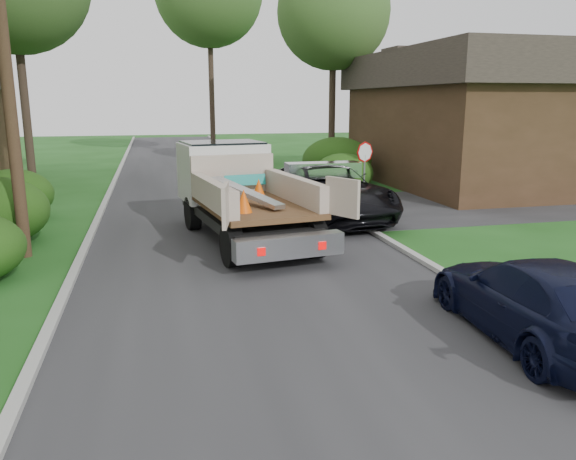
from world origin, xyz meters
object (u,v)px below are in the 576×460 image
at_px(stop_sign, 365,161).
at_px(flatbed_truck, 235,186).
at_px(navy_suv, 537,300).
at_px(utility_pole, 4,45).
at_px(black_pickup, 326,192).
at_px(house_right, 483,117).
at_px(tree_right_far, 334,12).

xyz_separation_m(stop_sign, flatbed_truck, (-5.10, -2.63, -0.33)).
distance_m(flatbed_truck, navy_suv, 9.64).
relative_size(utility_pole, black_pickup, 1.54).
xyz_separation_m(utility_pole, navy_suv, (9.28, -7.48, -4.48)).
relative_size(house_right, flatbed_truck, 1.77).
xyz_separation_m(flatbed_truck, black_pickup, (3.34, 1.56, -0.54)).
xyz_separation_m(house_right, tree_right_far, (-5.50, 6.00, 5.32)).
xyz_separation_m(stop_sign, house_right, (7.80, 5.00, 1.38)).
xyz_separation_m(stop_sign, navy_suv, (-1.40, -11.50, -1.09)).
relative_size(tree_right_far, flatbed_truck, 1.57).
bearing_deg(utility_pole, black_pickup, 18.24).
bearing_deg(tree_right_far, utility_pole, -130.84).
xyz_separation_m(house_right, navy_suv, (-9.20, -16.50, -2.47)).
height_order(stop_sign, house_right, house_right).
height_order(flatbed_truck, black_pickup, flatbed_truck).
bearing_deg(utility_pole, navy_suv, -38.87).
relative_size(utility_pole, flatbed_truck, 1.36).
relative_size(utility_pole, navy_suv, 2.11).
distance_m(stop_sign, flatbed_truck, 5.75).
xyz_separation_m(tree_right_far, navy_suv, (-3.70, -22.50, -7.79)).
bearing_deg(flatbed_truck, stop_sign, 19.24).
height_order(stop_sign, black_pickup, stop_sign).
xyz_separation_m(tree_right_far, black_pickup, (-4.06, -12.08, -7.58)).
xyz_separation_m(house_right, flatbed_truck, (-12.90, -7.63, -1.72)).
bearing_deg(tree_right_far, flatbed_truck, -118.49).
bearing_deg(house_right, utility_pole, -153.99).
xyz_separation_m(black_pickup, navy_suv, (0.36, -10.42, -0.21)).
distance_m(house_right, flatbed_truck, 15.09).
xyz_separation_m(utility_pole, flatbed_truck, (5.58, 1.38, -3.73)).
distance_m(utility_pole, house_right, 20.66).
bearing_deg(black_pickup, navy_suv, -94.39).
xyz_separation_m(utility_pole, tree_right_far, (12.98, 15.02, 3.31)).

